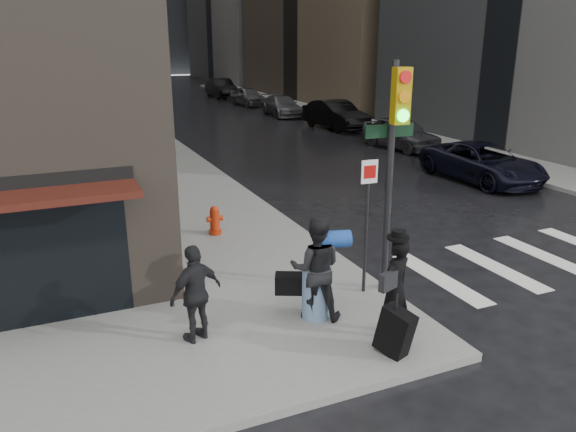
{
  "coord_description": "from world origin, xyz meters",
  "views": [
    {
      "loc": [
        -4.21,
        -8.13,
        5.14
      ],
      "look_at": [
        0.61,
        2.81,
        1.3
      ],
      "focal_mm": 35.0,
      "sensor_mm": 36.0,
      "label": 1
    }
  ],
  "objects_px": {
    "man_jeans": "(315,268)",
    "man_greycoat": "(196,293)",
    "parked_car_0": "(483,162)",
    "fire_hydrant": "(215,221)",
    "parked_car_5": "(221,88)",
    "man_overcoat": "(395,295)",
    "parked_car_3": "(282,106)",
    "parked_car_4": "(248,96)",
    "traffic_light": "(392,149)",
    "parked_car_2": "(336,115)",
    "parked_car_1": "(401,133)"
  },
  "relations": [
    {
      "from": "man_jeans",
      "to": "man_greycoat",
      "type": "distance_m",
      "value": 2.2
    },
    {
      "from": "parked_car_0",
      "to": "fire_hydrant",
      "type": "bearing_deg",
      "value": -170.64
    },
    {
      "from": "man_jeans",
      "to": "parked_car_5",
      "type": "bearing_deg",
      "value": -79.33
    },
    {
      "from": "man_overcoat",
      "to": "parked_car_3",
      "type": "height_order",
      "value": "man_overcoat"
    },
    {
      "from": "fire_hydrant",
      "to": "parked_car_4",
      "type": "xyz_separation_m",
      "value": [
        11.1,
        28.07,
        0.21
      ]
    },
    {
      "from": "parked_car_3",
      "to": "parked_car_4",
      "type": "xyz_separation_m",
      "value": [
        -0.08,
        6.49,
        0.04
      ]
    },
    {
      "from": "man_jeans",
      "to": "parked_car_3",
      "type": "height_order",
      "value": "man_jeans"
    },
    {
      "from": "man_greycoat",
      "to": "parked_car_0",
      "type": "height_order",
      "value": "man_greycoat"
    },
    {
      "from": "man_overcoat",
      "to": "traffic_light",
      "type": "height_order",
      "value": "traffic_light"
    },
    {
      "from": "man_greycoat",
      "to": "parked_car_2",
      "type": "xyz_separation_m",
      "value": [
        13.6,
        20.18,
        -0.2
      ]
    },
    {
      "from": "traffic_light",
      "to": "parked_car_4",
      "type": "distance_m",
      "value": 34.08
    },
    {
      "from": "parked_car_2",
      "to": "parked_car_0",
      "type": "bearing_deg",
      "value": -98.29
    },
    {
      "from": "parked_car_5",
      "to": "traffic_light",
      "type": "bearing_deg",
      "value": -102.21
    },
    {
      "from": "man_greycoat",
      "to": "parked_car_4",
      "type": "relative_size",
      "value": 0.42
    },
    {
      "from": "parked_car_0",
      "to": "parked_car_2",
      "type": "distance_m",
      "value": 13.02
    },
    {
      "from": "fire_hydrant",
      "to": "man_greycoat",
      "type": "bearing_deg",
      "value": -109.81
    },
    {
      "from": "man_greycoat",
      "to": "fire_hydrant",
      "type": "height_order",
      "value": "man_greycoat"
    },
    {
      "from": "traffic_light",
      "to": "parked_car_3",
      "type": "distance_m",
      "value": 27.91
    },
    {
      "from": "parked_car_3",
      "to": "traffic_light",
      "type": "bearing_deg",
      "value": -105.29
    },
    {
      "from": "man_jeans",
      "to": "parked_car_1",
      "type": "height_order",
      "value": "man_jeans"
    },
    {
      "from": "parked_car_4",
      "to": "parked_car_0",
      "type": "bearing_deg",
      "value": -95.23
    },
    {
      "from": "parked_car_0",
      "to": "parked_car_3",
      "type": "xyz_separation_m",
      "value": [
        0.29,
        19.48,
        -0.04
      ]
    },
    {
      "from": "man_overcoat",
      "to": "parked_car_5",
      "type": "relative_size",
      "value": 0.4
    },
    {
      "from": "parked_car_1",
      "to": "parked_car_2",
      "type": "bearing_deg",
      "value": 84.12
    },
    {
      "from": "traffic_light",
      "to": "parked_car_4",
      "type": "height_order",
      "value": "traffic_light"
    },
    {
      "from": "traffic_light",
      "to": "parked_car_2",
      "type": "bearing_deg",
      "value": 68.09
    },
    {
      "from": "fire_hydrant",
      "to": "traffic_light",
      "type": "bearing_deg",
      "value": -65.26
    },
    {
      "from": "parked_car_3",
      "to": "man_overcoat",
      "type": "bearing_deg",
      "value": -105.93
    },
    {
      "from": "man_greycoat",
      "to": "parked_car_1",
      "type": "height_order",
      "value": "man_greycoat"
    },
    {
      "from": "parked_car_1",
      "to": "parked_car_2",
      "type": "height_order",
      "value": "parked_car_2"
    },
    {
      "from": "parked_car_4",
      "to": "man_greycoat",
      "type": "bearing_deg",
      "value": -116.06
    },
    {
      "from": "traffic_light",
      "to": "fire_hydrant",
      "type": "height_order",
      "value": "traffic_light"
    },
    {
      "from": "man_overcoat",
      "to": "man_jeans",
      "type": "xyz_separation_m",
      "value": [
        -0.89,
        1.23,
        0.16
      ]
    },
    {
      "from": "man_overcoat",
      "to": "fire_hydrant",
      "type": "bearing_deg",
      "value": -99.19
    },
    {
      "from": "parked_car_3",
      "to": "man_jeans",
      "type": "bearing_deg",
      "value": -108.41
    },
    {
      "from": "man_greycoat",
      "to": "traffic_light",
      "type": "bearing_deg",
      "value": 163.55
    },
    {
      "from": "man_jeans",
      "to": "parked_car_3",
      "type": "distance_m",
      "value": 28.88
    },
    {
      "from": "parked_car_2",
      "to": "parked_car_5",
      "type": "xyz_separation_m",
      "value": [
        -0.79,
        19.48,
        -0.01
      ]
    },
    {
      "from": "man_jeans",
      "to": "traffic_light",
      "type": "bearing_deg",
      "value": -140.2
    },
    {
      "from": "parked_car_0",
      "to": "parked_car_4",
      "type": "distance_m",
      "value": 25.98
    },
    {
      "from": "parked_car_0",
      "to": "parked_car_2",
      "type": "height_order",
      "value": "parked_car_2"
    },
    {
      "from": "man_overcoat",
      "to": "parked_car_3",
      "type": "xyz_separation_m",
      "value": [
        9.92,
        28.0,
        -0.31
      ]
    },
    {
      "from": "man_jeans",
      "to": "parked_car_2",
      "type": "xyz_separation_m",
      "value": [
        11.4,
        20.28,
        -0.32
      ]
    },
    {
      "from": "parked_car_3",
      "to": "parked_car_5",
      "type": "distance_m",
      "value": 12.99
    },
    {
      "from": "man_overcoat",
      "to": "parked_car_4",
      "type": "distance_m",
      "value": 35.87
    },
    {
      "from": "man_jeans",
      "to": "parked_car_3",
      "type": "relative_size",
      "value": 0.43
    },
    {
      "from": "parked_car_0",
      "to": "parked_car_2",
      "type": "bearing_deg",
      "value": 84.62
    },
    {
      "from": "parked_car_4",
      "to": "parked_car_5",
      "type": "bearing_deg",
      "value": 86.42
    },
    {
      "from": "traffic_light",
      "to": "parked_car_5",
      "type": "height_order",
      "value": "traffic_light"
    },
    {
      "from": "fire_hydrant",
      "to": "parked_car_2",
      "type": "distance_m",
      "value": 19.13
    }
  ]
}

